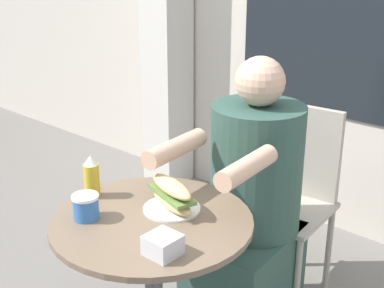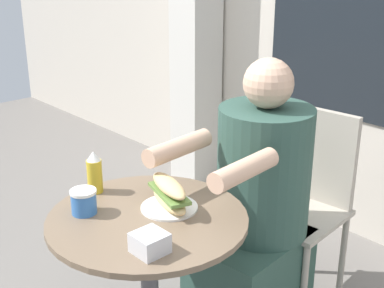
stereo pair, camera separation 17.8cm
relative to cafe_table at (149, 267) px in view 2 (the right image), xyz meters
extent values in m
cube|color=beige|center=(-1.27, 1.39, 0.69)|extent=(0.24, 0.24, 2.40)
cylinder|color=brown|center=(0.00, 0.00, 0.18)|extent=(0.65, 0.65, 0.02)
cube|color=#ADA393|center=(0.02, 0.78, -0.07)|extent=(0.41, 0.41, 0.02)
cube|color=#ADA393|center=(0.00, 0.95, 0.15)|extent=(0.35, 0.06, 0.42)
cylinder|color=#ADA393|center=(-0.13, 0.60, -0.30)|extent=(0.03, 0.03, 0.43)
cylinder|color=#ADA393|center=(0.17, 0.96, -0.30)|extent=(0.03, 0.03, 0.43)
cylinder|color=#ADA393|center=(-0.16, 0.93, -0.30)|extent=(0.03, 0.03, 0.43)
cube|color=#2D4C42|center=(0.02, 0.49, -0.29)|extent=(0.38, 0.48, 0.45)
cylinder|color=#2D4C42|center=(0.02, 0.56, 0.19)|extent=(0.36, 0.36, 0.51)
sphere|color=#D6A889|center=(0.02, 0.56, 0.54)|extent=(0.19, 0.19, 0.19)
cylinder|color=#D6A889|center=(0.19, 0.25, 0.35)|extent=(0.09, 0.30, 0.07)
cylinder|color=#D6A889|center=(-0.10, 0.22, 0.35)|extent=(0.09, 0.30, 0.07)
cylinder|color=white|center=(0.01, 0.09, 0.20)|extent=(0.19, 0.19, 0.01)
ellipsoid|color=#DBB77A|center=(0.01, 0.09, 0.22)|extent=(0.23, 0.13, 0.04)
cube|color=olive|center=(0.01, 0.09, 0.25)|extent=(0.21, 0.13, 0.01)
ellipsoid|color=#DBB77A|center=(0.01, 0.09, 0.28)|extent=(0.23, 0.13, 0.04)
cylinder|color=#336BB7|center=(-0.16, -0.14, 0.23)|extent=(0.08, 0.08, 0.07)
cylinder|color=white|center=(-0.16, -0.14, 0.27)|extent=(0.09, 0.09, 0.01)
cube|color=silver|center=(0.17, -0.13, 0.22)|extent=(0.09, 0.09, 0.06)
cylinder|color=gold|center=(-0.27, -0.02, 0.25)|extent=(0.05, 0.05, 0.12)
cone|color=white|center=(-0.27, -0.02, 0.33)|extent=(0.05, 0.05, 0.03)
camera|label=1|loc=(1.10, -1.06, 1.02)|focal=50.00mm
camera|label=2|loc=(1.23, -0.93, 1.02)|focal=50.00mm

